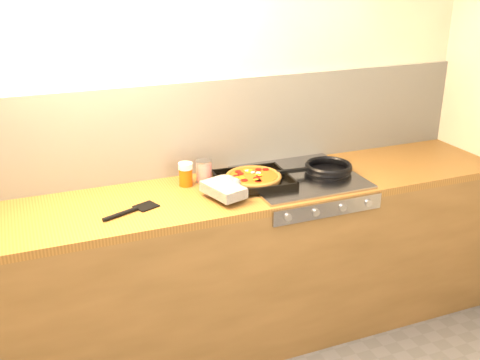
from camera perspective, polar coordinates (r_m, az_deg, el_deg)
name	(u,v)px	position (r m, az deg, el deg)	size (l,w,h in m)	color
room_shell	(201,128)	(3.00, -4.00, 5.30)	(3.20, 3.20, 3.20)	white
counter_run	(221,268)	(3.03, -1.91, -8.95)	(3.20, 0.62, 0.90)	olive
stovetop	(300,177)	(3.00, 6.07, 0.26)	(0.60, 0.56, 0.02)	#9B9A9F
pizza_on_tray	(245,180)	(2.84, 0.49, -0.05)	(0.50, 0.42, 0.06)	black
frying_pan	(327,168)	(3.05, 8.86, 1.17)	(0.44, 0.28, 0.04)	black
tomato_can	(204,171)	(2.92, -3.69, 0.90)	(0.09, 0.09, 0.12)	#A10D1A
juice_glass	(186,174)	(2.88, -5.54, 0.60)	(0.08, 0.08, 0.12)	#C7500B
wooden_spoon	(243,171)	(3.06, 0.28, 0.92)	(0.30, 0.07, 0.02)	#A37245
black_spatula	(131,211)	(2.64, -10.98, -3.08)	(0.28, 0.16, 0.02)	black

